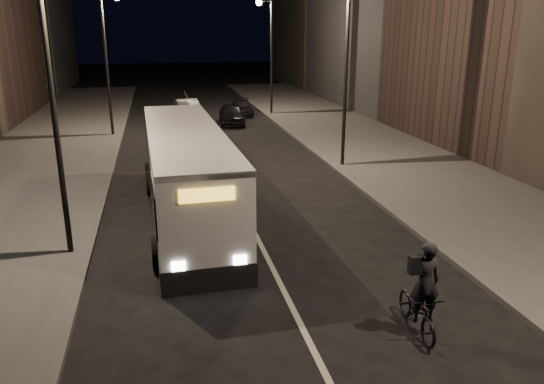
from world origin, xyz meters
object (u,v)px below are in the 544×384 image
streetlight_left_near (59,69)px  car_near (232,114)px  streetlight_right_far (268,42)px  streetlight_left_far (110,46)px  city_bus (186,170)px  car_mid (186,108)px  streetlight_right_mid (341,52)px  car_far (242,108)px  cyclist_on_bicycle (420,302)px

streetlight_left_near → car_near: streetlight_left_near is taller
streetlight_right_far → streetlight_left_far: same height
city_bus → streetlight_right_far: bearing=69.2°
city_bus → car_mid: bearing=84.9°
streetlight_right_mid → car_mid: 17.77m
streetlight_right_mid → car_far: size_ratio=2.12×
streetlight_left_far → cyclist_on_bicycle: 25.54m
cyclist_on_bicycle → city_bus: bearing=121.5°
streetlight_right_mid → streetlight_left_near: (-10.66, -8.00, 0.00)m
streetlight_right_mid → car_far: 17.28m
streetlight_left_far → car_mid: size_ratio=1.84×
streetlight_left_far → car_far: bearing=36.5°
streetlight_right_mid → car_near: 13.96m
streetlight_right_far → car_near: streetlight_right_far is taller
car_mid → streetlight_right_mid: bearing=105.9°
car_mid → streetlight_left_near: bearing=74.3°
streetlight_right_mid → cyclist_on_bicycle: (-2.90, -13.88, -4.63)m
cyclist_on_bicycle → car_mid: cyclist_on_bicycle is taller
car_near → city_bus: bearing=-98.9°
streetlight_left_near → car_mid: (4.53, 24.02, -4.63)m
streetlight_left_near → car_near: (7.45, 20.76, -4.67)m
streetlight_right_far → streetlight_right_mid: bearing=-90.0°
streetlight_right_mid → streetlight_right_far: 16.00m
streetlight_right_far → car_far: 5.19m
streetlight_right_far → cyclist_on_bicycle: 30.38m
streetlight_right_far → car_far: streetlight_right_far is taller
car_mid → cyclist_on_bicycle: bearing=91.1°
city_bus → streetlight_right_mid: bearing=34.1°
car_mid → car_far: (4.23, 0.47, -0.17)m
streetlight_left_near → car_mid: streetlight_left_near is taller
cyclist_on_bicycle → streetlight_left_near: bearing=146.9°
streetlight_left_far → car_far: 11.92m
streetlight_right_far → streetlight_left_far: bearing=-150.6°
streetlight_right_mid → car_near: bearing=104.1°
car_near → streetlight_right_mid: bearing=-71.8°
car_near → streetlight_left_far: bearing=-155.7°
city_bus → car_far: city_bus is taller
streetlight_right_far → streetlight_left_near: same height
car_near → cyclist_on_bicycle: bearing=-85.3°
streetlight_left_near → cyclist_on_bicycle: bearing=-37.1°
city_bus → car_far: size_ratio=3.05×
city_bus → cyclist_on_bicycle: bearing=-64.4°
streetlight_left_far → cyclist_on_bicycle: (7.77, -23.88, -4.63)m
streetlight_right_mid → streetlight_left_far: (-10.66, 10.00, 0.00)m
streetlight_right_mid → streetlight_right_far: same height
streetlight_left_near → city_bus: (3.32, 2.68, -3.66)m
city_bus → cyclist_on_bicycle: city_bus is taller
city_bus → car_mid: size_ratio=2.64×
streetlight_left_far → cyclist_on_bicycle: size_ratio=3.69×
car_near → car_far: 3.96m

